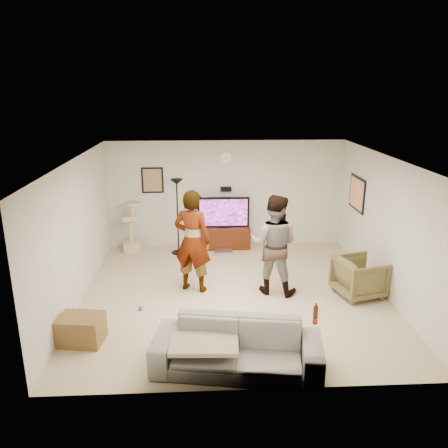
{
  "coord_description": "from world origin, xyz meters",
  "views": [
    {
      "loc": [
        -0.58,
        -7.55,
        3.69
      ],
      "look_at": [
        -0.18,
        0.2,
        1.29
      ],
      "focal_mm": 36.04,
      "sensor_mm": 36.0,
      "label": 1
    }
  ],
  "objects_px": {
    "beer_bottle": "(315,315)",
    "side_table": "(81,329)",
    "tv_stand": "(223,237)",
    "armchair": "(359,277)",
    "person_right": "(274,245)",
    "person_left": "(193,241)",
    "tv": "(223,212)",
    "cat_tree": "(130,226)",
    "sofa": "(237,347)",
    "floor_lamp": "(178,217)"
  },
  "relations": [
    {
      "from": "tv_stand",
      "to": "person_right",
      "type": "xyz_separation_m",
      "value": [
        0.79,
        -2.43,
        0.67
      ]
    },
    {
      "from": "sofa",
      "to": "armchair",
      "type": "distance_m",
      "value": 3.2
    },
    {
      "from": "person_right",
      "to": "armchair",
      "type": "height_order",
      "value": "person_right"
    },
    {
      "from": "tv_stand",
      "to": "beer_bottle",
      "type": "height_order",
      "value": "beer_bottle"
    },
    {
      "from": "person_right",
      "to": "beer_bottle",
      "type": "height_order",
      "value": "person_right"
    },
    {
      "from": "floor_lamp",
      "to": "side_table",
      "type": "bearing_deg",
      "value": -109.06
    },
    {
      "from": "cat_tree",
      "to": "side_table",
      "type": "relative_size",
      "value": 1.86
    },
    {
      "from": "person_right",
      "to": "armchair",
      "type": "xyz_separation_m",
      "value": [
        1.54,
        -0.25,
        -0.57
      ]
    },
    {
      "from": "person_left",
      "to": "side_table",
      "type": "height_order",
      "value": "person_left"
    },
    {
      "from": "beer_bottle",
      "to": "person_left",
      "type": "bearing_deg",
      "value": 123.18
    },
    {
      "from": "person_left",
      "to": "sofa",
      "type": "height_order",
      "value": "person_left"
    },
    {
      "from": "beer_bottle",
      "to": "tv",
      "type": "bearing_deg",
      "value": 101.47
    },
    {
      "from": "tv",
      "to": "cat_tree",
      "type": "relative_size",
      "value": 1.02
    },
    {
      "from": "beer_bottle",
      "to": "armchair",
      "type": "distance_m",
      "value": 2.56
    },
    {
      "from": "person_right",
      "to": "side_table",
      "type": "bearing_deg",
      "value": 46.97
    },
    {
      "from": "armchair",
      "to": "side_table",
      "type": "xyz_separation_m",
      "value": [
        -4.67,
        -1.34,
        -0.15
      ]
    },
    {
      "from": "floor_lamp",
      "to": "beer_bottle",
      "type": "bearing_deg",
      "value": -65.75
    },
    {
      "from": "person_left",
      "to": "armchair",
      "type": "relative_size",
      "value": 2.43
    },
    {
      "from": "cat_tree",
      "to": "person_right",
      "type": "distance_m",
      "value": 3.78
    },
    {
      "from": "tv",
      "to": "side_table",
      "type": "distance_m",
      "value": 4.69
    },
    {
      "from": "beer_bottle",
      "to": "side_table",
      "type": "bearing_deg",
      "value": 166.64
    },
    {
      "from": "tv",
      "to": "side_table",
      "type": "xyz_separation_m",
      "value": [
        -2.33,
        -4.02,
        -0.66
      ]
    },
    {
      "from": "armchair",
      "to": "beer_bottle",
      "type": "bearing_deg",
      "value": 132.36
    },
    {
      "from": "person_right",
      "to": "side_table",
      "type": "relative_size",
      "value": 2.92
    },
    {
      "from": "person_left",
      "to": "armchair",
      "type": "height_order",
      "value": "person_left"
    },
    {
      "from": "beer_bottle",
      "to": "side_table",
      "type": "height_order",
      "value": "beer_bottle"
    },
    {
      "from": "armchair",
      "to": "tv",
      "type": "bearing_deg",
      "value": 26.06
    },
    {
      "from": "beer_bottle",
      "to": "armchair",
      "type": "xyz_separation_m",
      "value": [
        1.36,
        2.12,
        -0.42
      ]
    },
    {
      "from": "person_left",
      "to": "person_right",
      "type": "xyz_separation_m",
      "value": [
        1.48,
        -0.16,
        -0.04
      ]
    },
    {
      "from": "tv",
      "to": "side_table",
      "type": "height_order",
      "value": "tv"
    },
    {
      "from": "beer_bottle",
      "to": "side_table",
      "type": "relative_size",
      "value": 0.39
    },
    {
      "from": "sofa",
      "to": "armchair",
      "type": "relative_size",
      "value": 2.84
    },
    {
      "from": "sofa",
      "to": "armchair",
      "type": "xyz_separation_m",
      "value": [
        2.4,
        2.12,
        0.03
      ]
    },
    {
      "from": "floor_lamp",
      "to": "armchair",
      "type": "distance_m",
      "value": 4.16
    },
    {
      "from": "tv_stand",
      "to": "person_right",
      "type": "relative_size",
      "value": 0.67
    },
    {
      "from": "person_left",
      "to": "beer_bottle",
      "type": "bearing_deg",
      "value": 144.16
    },
    {
      "from": "cat_tree",
      "to": "person_left",
      "type": "height_order",
      "value": "person_left"
    },
    {
      "from": "floor_lamp",
      "to": "person_right",
      "type": "bearing_deg",
      "value": -48.98
    },
    {
      "from": "tv",
      "to": "floor_lamp",
      "type": "height_order",
      "value": "floor_lamp"
    },
    {
      "from": "tv_stand",
      "to": "person_right",
      "type": "height_order",
      "value": "person_right"
    },
    {
      "from": "person_right",
      "to": "cat_tree",
      "type": "bearing_deg",
      "value": -18.46
    },
    {
      "from": "tv_stand",
      "to": "armchair",
      "type": "bearing_deg",
      "value": -48.96
    },
    {
      "from": "person_right",
      "to": "tv",
      "type": "bearing_deg",
      "value": -51.94
    },
    {
      "from": "cat_tree",
      "to": "armchair",
      "type": "relative_size",
      "value": 1.49
    },
    {
      "from": "cat_tree",
      "to": "person_left",
      "type": "distance_m",
      "value": 2.65
    },
    {
      "from": "person_right",
      "to": "floor_lamp",
      "type": "bearing_deg",
      "value": -29.0
    },
    {
      "from": "side_table",
      "to": "beer_bottle",
      "type": "bearing_deg",
      "value": -13.36
    },
    {
      "from": "floor_lamp",
      "to": "sofa",
      "type": "distance_m",
      "value": 4.63
    },
    {
      "from": "cat_tree",
      "to": "armchair",
      "type": "xyz_separation_m",
      "value": [
        4.49,
        -2.59,
        -0.23
      ]
    },
    {
      "from": "floor_lamp",
      "to": "sofa",
      "type": "xyz_separation_m",
      "value": [
        0.99,
        -4.49,
        -0.53
      ]
    }
  ]
}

